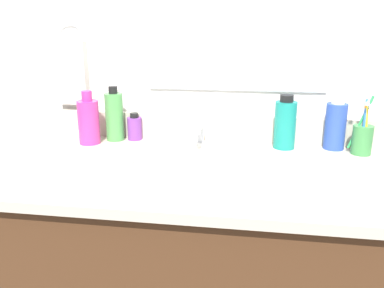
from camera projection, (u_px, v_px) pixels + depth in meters
The scene contains 15 objects.
vanity_cabinet at pixel (192, 282), 1.29m from camera, with size 1.11×0.54×0.70m, color #4C2D19.
countertop at pixel (193, 172), 1.19m from camera, with size 1.16×0.59×0.03m, color beige.
backsplash at pixel (205, 128), 1.44m from camera, with size 1.16×0.02×0.09m, color beige.
back_wall at pixel (207, 156), 1.53m from camera, with size 2.26×0.04×1.30m, color white.
mirror_panel at pixel (238, 4), 1.34m from camera, with size 0.60×0.01×0.56m, color #B2BCC6.
towel_ring at pixel (71, 38), 1.46m from camera, with size 0.10×0.10×0.01m, color silver.
hand_towel at pixel (72, 73), 1.48m from camera, with size 0.11×0.04×0.22m, color silver.
sink_basin at pixel (191, 176), 1.20m from camera, with size 0.39×0.39×0.11m.
faucet at pixel (200, 138), 1.37m from camera, with size 0.16×0.10×0.08m.
bottle_soap_pink at pixel (89, 121), 1.39m from camera, with size 0.07×0.07×0.18m.
bottle_toner_green at pixel (114, 116), 1.43m from camera, with size 0.06×0.06×0.19m.
bottle_cream_purple at pixel (135, 128), 1.45m from camera, with size 0.05×0.05×0.09m.
bottle_mouthwash_teal at pixel (285, 124), 1.34m from camera, with size 0.07×0.07×0.17m.
bottle_shampoo_blue at pixel (335, 125), 1.33m from camera, with size 0.07×0.07×0.18m.
cup_green at pixel (362, 137), 1.29m from camera, with size 0.07×0.07×0.19m.
Camera 1 is at (0.17, -1.10, 1.13)m, focal length 39.02 mm.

